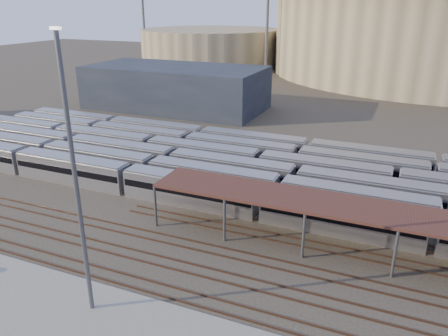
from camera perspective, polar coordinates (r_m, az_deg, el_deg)
ground at (r=47.34m, az=-1.21°, el=-10.04°), size 420.00×420.00×0.00m
apron at (r=39.31m, az=-17.88°, el=-18.37°), size 50.00×9.00×0.20m
subway_trains at (r=61.58m, az=7.88°, el=-0.76°), size 118.53×23.90×3.60m
empty_tracks at (r=43.50m, az=-3.98°, el=-13.04°), size 170.00×9.62×0.18m
stadium at (r=177.32m, az=26.82°, el=16.27°), size 124.00×124.00×32.50m
secondary_arena at (r=184.59m, az=-1.72°, el=15.53°), size 56.00×56.00×14.00m
service_building at (r=107.30m, az=-6.35°, el=10.42°), size 42.00×20.00×10.00m
floodlight_0 at (r=154.27m, az=5.70°, el=19.46°), size 4.00×1.00×38.40m
floodlight_1 at (r=187.11m, az=-10.53°, el=19.48°), size 4.00×1.00×38.40m
floodlight_3 at (r=198.80m, az=16.20°, el=19.10°), size 4.00×1.00×38.40m
yard_light_pole at (r=34.62m, az=-18.78°, el=-1.89°), size 0.82×0.36×22.61m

